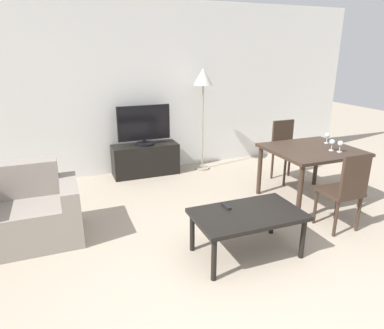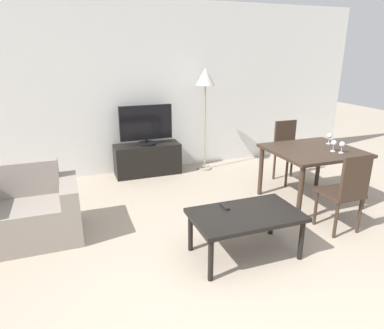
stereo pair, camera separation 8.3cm
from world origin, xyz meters
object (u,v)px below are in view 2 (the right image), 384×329
(floor_lamp, at_px, (205,83))
(wine_glass_center, at_px, (334,144))
(remote_primary, at_px, (225,206))
(armchair, at_px, (31,213))
(dining_table, at_px, (313,156))
(wine_glass_right, at_px, (342,145))
(dining_chair_far, at_px, (288,148))
(wine_glass_left, at_px, (329,137))
(tv, at_px, (146,125))
(coffee_table, at_px, (246,218))
(tv_stand, at_px, (148,159))
(dining_chair_near, at_px, (346,189))

(floor_lamp, relative_size, wine_glass_center, 11.54)
(floor_lamp, xyz_separation_m, remote_primary, (-0.76, -2.37, -0.98))
(armchair, relative_size, dining_table, 0.90)
(remote_primary, xyz_separation_m, wine_glass_right, (1.77, 0.38, 0.37))
(dining_chair_far, height_order, wine_glass_left, dining_chair_far)
(tv, bearing_deg, dining_chair_far, -27.03)
(coffee_table, bearing_deg, armchair, 151.48)
(tv_stand, xyz_separation_m, coffee_table, (0.35, -2.65, 0.15))
(tv_stand, distance_m, wine_glass_right, 2.93)
(wine_glass_center, bearing_deg, tv_stand, 134.19)
(tv, xyz_separation_m, coffee_table, (0.35, -2.65, -0.42))
(armchair, height_order, wine_glass_left, wine_glass_left)
(floor_lamp, xyz_separation_m, wine_glass_right, (1.01, -1.99, -0.61))
(armchair, relative_size, remote_primary, 6.64)
(dining_table, height_order, remote_primary, dining_table)
(floor_lamp, bearing_deg, dining_chair_far, -42.55)
(coffee_table, xyz_separation_m, dining_chair_near, (1.24, 0.03, 0.11))
(remote_primary, bearing_deg, armchair, 154.28)
(tv, xyz_separation_m, dining_table, (1.78, -1.81, -0.18))
(tv, bearing_deg, remote_primary, -84.97)
(armchair, xyz_separation_m, wine_glass_left, (3.78, -0.11, 0.54))
(floor_lamp, distance_m, wine_glass_right, 2.32)
(remote_primary, bearing_deg, wine_glass_right, 12.14)
(wine_glass_left, bearing_deg, tv, 141.98)
(tv, height_order, coffee_table, tv)
(floor_lamp, relative_size, wine_glass_left, 11.54)
(armchair, xyz_separation_m, tv_stand, (1.64, 1.57, -0.05))
(tv_stand, bearing_deg, tv, -90.00)
(dining_chair_near, relative_size, wine_glass_left, 6.34)
(dining_chair_near, relative_size, remote_primary, 6.17)
(coffee_table, xyz_separation_m, wine_glass_center, (1.58, 0.66, 0.43))
(tv, height_order, wine_glass_left, tv)
(tv_stand, bearing_deg, wine_glass_right, -46.38)
(dining_chair_near, bearing_deg, tv_stand, 121.23)
(floor_lamp, height_order, wine_glass_right, floor_lamp)
(remote_primary, bearing_deg, dining_chair_near, -6.74)
(dining_chair_near, height_order, floor_lamp, floor_lamp)
(coffee_table, bearing_deg, tv_stand, 97.60)
(dining_chair_near, relative_size, wine_glass_center, 6.34)
(tv, bearing_deg, tv_stand, 90.00)
(tv, xyz_separation_m, remote_primary, (0.22, -2.46, -0.36))
(coffee_table, xyz_separation_m, wine_glass_left, (1.79, 0.97, 0.43))
(armchair, bearing_deg, tv_stand, 43.79)
(dining_table, height_order, wine_glass_right, wine_glass_right)
(tv_stand, height_order, coffee_table, tv_stand)
(coffee_table, height_order, wine_glass_left, wine_glass_left)
(dining_table, xyz_separation_m, wine_glass_left, (0.36, 0.14, 0.19))
(tv_stand, height_order, tv, tv)
(coffee_table, height_order, dining_chair_near, dining_chair_near)
(tv, height_order, dining_table, tv)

